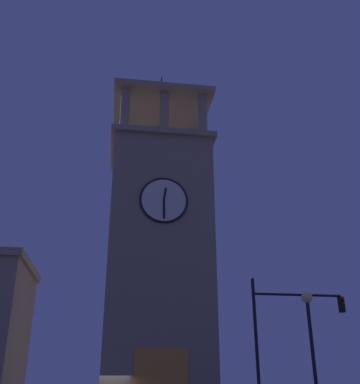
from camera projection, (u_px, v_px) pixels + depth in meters
name	position (u px, v px, depth m)	size (l,w,h in m)	color
clocktower	(158.00, 263.00, 32.44)	(7.67, 7.00, 26.05)	gray
traffic_signal_near	(284.00, 329.00, 21.65)	(4.66, 0.41, 6.81)	black
street_lamp	(311.00, 335.00, 17.40)	(0.44, 0.44, 5.37)	black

